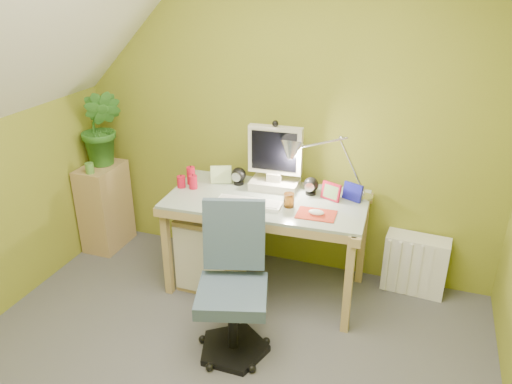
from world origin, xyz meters
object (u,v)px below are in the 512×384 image
(monitor, at_px, (275,157))
(radiator, at_px, (415,264))
(desk, at_px, (266,244))
(desk_lamp, at_px, (340,152))
(side_ledge, at_px, (105,206))
(task_chair, at_px, (232,295))
(potted_plant, at_px, (102,128))

(monitor, bearing_deg, radiator, 4.64)
(desk, distance_m, desk_lamp, 0.85)
(desk, relative_size, side_ledge, 1.89)
(side_ledge, bearing_deg, monitor, 1.22)
(desk, xyz_separation_m, monitor, (-0.00, 0.18, 0.60))
(side_ledge, distance_m, task_chair, 1.73)
(desk_lamp, distance_m, side_ledge, 2.04)
(monitor, xyz_separation_m, radiator, (1.03, 0.14, -0.75))
(task_chair, bearing_deg, monitor, 74.94)
(side_ledge, relative_size, potted_plant, 1.17)
(desk, height_order, task_chair, task_chair)
(desk, height_order, radiator, desk)
(desk, height_order, monitor, monitor)
(desk_lamp, bearing_deg, potted_plant, 167.25)
(desk_lamp, bearing_deg, monitor, 167.82)
(monitor, relative_size, potted_plant, 0.77)
(potted_plant, distance_m, task_chair, 1.83)
(task_chair, bearing_deg, desk_lamp, 48.14)
(monitor, relative_size, task_chair, 0.56)
(desk_lamp, xyz_separation_m, radiator, (0.58, 0.14, -0.84))
(task_chair, xyz_separation_m, radiator, (1.01, 1.04, -0.20))
(desk, xyz_separation_m, potted_plant, (-1.44, 0.20, 0.66))
(monitor, height_order, task_chair, monitor)
(desk, height_order, side_ledge, desk)
(task_chair, bearing_deg, side_ledge, 133.11)
(monitor, height_order, desk_lamp, desk_lamp)
(potted_plant, bearing_deg, desk, -7.87)
(desk_lamp, relative_size, task_chair, 0.78)
(desk, xyz_separation_m, radiator, (1.03, 0.32, -0.15))
(desk_lamp, distance_m, potted_plant, 1.89)
(monitor, bearing_deg, desk, -93.09)
(desk, bearing_deg, side_ledge, 171.59)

